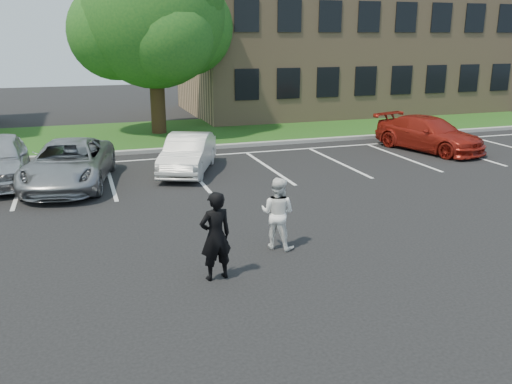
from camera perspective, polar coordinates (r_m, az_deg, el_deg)
ground_plane at (r=11.71m, az=1.55°, el=-7.19°), size 90.00×90.00×0.00m
curb at (r=22.86m, az=-8.73°, el=4.46°), size 40.00×0.30×0.15m
grass_strip at (r=26.76m, az=-10.21°, el=6.01°), size 44.00×8.00×0.08m
stall_lines at (r=20.25m, az=-3.32°, el=2.91°), size 34.00×5.36×0.01m
office_building at (r=36.64m, az=10.90°, el=15.13°), size 22.40×10.40×8.30m
tree at (r=26.68m, az=-10.56°, el=17.43°), size 7.80×7.20×8.80m
man_black_suit at (r=10.56m, az=-4.28°, el=-4.64°), size 0.72×0.54×1.79m
man_white_shirt at (r=12.10m, az=2.28°, el=-2.24°), size 1.01×0.99×1.64m
car_silver_minivan at (r=18.25m, az=-19.11°, el=2.84°), size 3.28×5.48×1.43m
car_white_sedan at (r=19.12m, az=-7.18°, el=4.03°), size 2.83×4.25×1.33m
car_red_compact at (r=23.75m, az=17.75°, el=5.84°), size 3.28×5.17×1.39m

